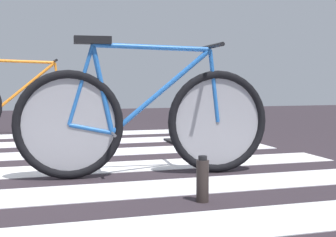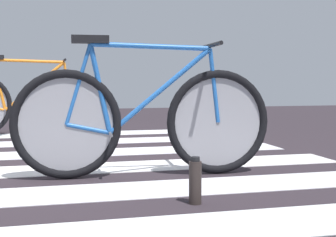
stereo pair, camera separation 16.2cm
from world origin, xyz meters
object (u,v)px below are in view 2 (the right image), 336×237
at_px(water_bottle, 195,181).
at_px(traffic_cone, 197,119).
at_px(bicycle_1_of_2, 144,119).
at_px(bicycle_2_of_2, 25,102).

bearing_deg(water_bottle, traffic_cone, 72.31).
bearing_deg(traffic_cone, water_bottle, -107.69).
relative_size(bicycle_1_of_2, traffic_cone, 3.36).
xyz_separation_m(bicycle_2_of_2, water_bottle, (1.02, -3.47, -0.27)).
relative_size(bicycle_2_of_2, traffic_cone, 3.36).
xyz_separation_m(bicycle_1_of_2, water_bottle, (0.12, -0.77, -0.27)).
distance_m(bicycle_2_of_2, traffic_cone, 2.10).
bearing_deg(traffic_cone, bicycle_1_of_2, -119.07).
bearing_deg(bicycle_1_of_2, traffic_cone, 64.48).
bearing_deg(water_bottle, bicycle_2_of_2, 106.33).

